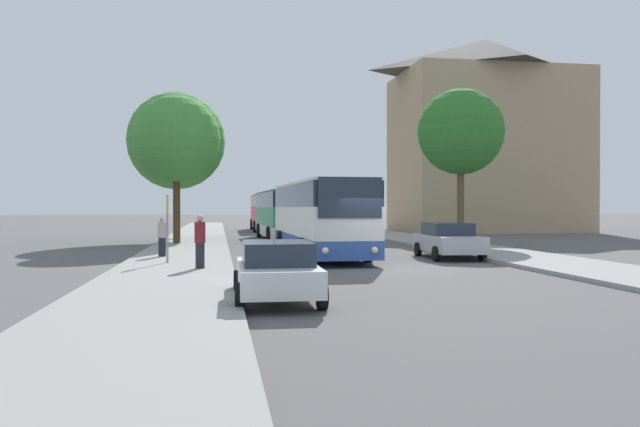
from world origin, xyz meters
The scene contains 15 objects.
ground_plane centered at (0.00, 0.00, 0.00)m, with size 300.00×300.00×0.00m, color #565454.
sidewalk_left centered at (-7.00, 0.00, 0.07)m, with size 4.00×120.00×0.15m, color gray.
sidewalk_right centered at (7.00, 0.00, 0.07)m, with size 4.00×120.00×0.15m, color gray.
building_right_background centered at (17.93, 30.53, 8.50)m, with size 15.28×10.35×17.01m.
bus_front centered at (-1.06, 5.89, 1.75)m, with size 3.04×12.21×3.26m.
bus_middle centered at (-1.30, 19.58, 1.73)m, with size 3.00×11.25×3.23m.
bus_rear centered at (-1.13, 35.13, 1.77)m, with size 2.88×11.60×3.30m.
parked_car_left_curb centered at (-4.18, -7.31, 0.73)m, with size 1.99×4.08×1.40m.
parked_car_right_near centered at (4.14, 3.61, 0.79)m, with size 2.27×4.44×1.51m.
bus_stop_sign centered at (-7.35, 1.77, 1.69)m, with size 0.08×0.45×2.47m.
pedestrian_waiting_near centered at (-6.11, -0.56, 1.05)m, with size 0.36×0.36×1.77m.
pedestrian_waiting_far centered at (-7.79, 4.73, 0.96)m, with size 0.36×0.36×1.62m.
tree_left_near centered at (-7.80, 14.07, 5.97)m, with size 4.85×4.85×8.27m.
tree_left_far centered at (-8.15, 19.24, 6.40)m, with size 6.21×6.21×9.36m.
tree_right_near centered at (8.12, 12.09, 6.44)m, with size 4.88×4.88×8.76m.
Camera 1 is at (-5.50, -21.60, 2.20)m, focal length 35.00 mm.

